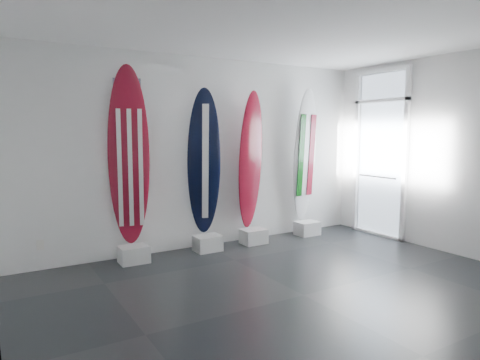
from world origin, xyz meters
TOP-DOWN VIEW (x-y plane):
  - floor at (0.00, 0.00)m, footprint 6.00×6.00m
  - ceiling at (0.00, 0.00)m, footprint 6.00×6.00m
  - wall_back at (0.00, 2.50)m, footprint 6.00×0.00m
  - wall_right at (3.00, 0.00)m, footprint 0.00×5.00m
  - display_block_usa at (-1.28, 2.18)m, footprint 0.40×0.30m
  - surfboard_usa at (-1.28, 2.28)m, footprint 0.60×0.35m
  - display_block_navy at (-0.12, 2.18)m, footprint 0.40×0.30m
  - surfboard_navy at (-0.12, 2.28)m, footprint 0.61×0.52m
  - display_block_swiss at (0.73, 2.18)m, footprint 0.40×0.30m
  - surfboard_swiss at (0.73, 2.28)m, footprint 0.55×0.33m
  - display_block_italy at (1.87, 2.18)m, footprint 0.40×0.30m
  - surfboard_italy at (1.87, 2.28)m, footprint 0.56×0.28m
  - wall_outlet at (-2.45, 2.48)m, footprint 0.09×0.02m
  - glass_door at (2.97, 1.55)m, footprint 0.12×1.16m
  - balcony at (4.30, 1.55)m, footprint 2.80×2.20m

SIDE VIEW (x-z plane):
  - floor at x=0.00m, z-range 0.00..0.00m
  - display_block_usa at x=-1.28m, z-range 0.00..0.24m
  - display_block_navy at x=-0.12m, z-range 0.00..0.24m
  - display_block_swiss at x=0.73m, z-range 0.00..0.24m
  - display_block_italy at x=1.87m, z-range 0.00..0.24m
  - wall_outlet at x=-2.45m, z-range 0.28..0.41m
  - balcony at x=4.30m, z-range -0.10..1.10m
  - surfboard_navy at x=-0.12m, z-range 0.24..2.50m
  - surfboard_swiss at x=0.73m, z-range 0.24..2.50m
  - surfboard_italy at x=1.87m, z-range 0.24..2.60m
  - glass_door at x=2.97m, z-range 0.00..2.85m
  - surfboard_usa at x=-1.28m, z-range 0.24..2.76m
  - wall_back at x=0.00m, z-range -1.50..4.50m
  - wall_right at x=3.00m, z-range -1.00..4.00m
  - ceiling at x=0.00m, z-range 3.00..3.00m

